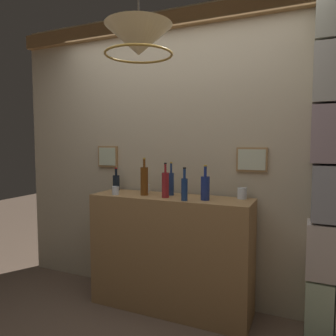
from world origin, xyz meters
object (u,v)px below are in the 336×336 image
Objects in this scene: glass_tumbler_highball at (242,193)px; liquor_bottle_mezcal at (116,182)px; liquor_bottle_whiskey at (165,184)px; liquor_bottle_vermouth at (171,183)px; liquor_bottle_bourbon at (205,187)px; glass_tumbler_rocks at (145,188)px; glass_tumbler_shot at (116,191)px; pendant_lamp at (139,41)px; liquor_bottle_amaro at (144,181)px; liquor_bottle_scotch at (184,188)px.

liquor_bottle_mezcal is at bearing 179.86° from glass_tumbler_highball.
liquor_bottle_mezcal is 2.41× the size of glass_tumbler_highball.
liquor_bottle_whiskey is 1.00× the size of liquor_bottle_vermouth.
liquor_bottle_bourbon reaches higher than glass_tumbler_highball.
glass_tumbler_rocks and glass_tumbler_shot have the same top height.
liquor_bottle_mezcal is at bearing 131.33° from pendant_lamp.
glass_tumbler_rocks is at bearing 51.23° from glass_tumbler_shot.
liquor_bottle_amaro is 4.41× the size of glass_tumbler_shot.
liquor_bottle_scotch is 0.55m from glass_tumbler_rocks.
liquor_bottle_amaro is at bearing 19.30° from glass_tumbler_shot.
liquor_bottle_whiskey is 1.16m from pendant_lamp.
liquor_bottle_vermouth reaches higher than glass_tumbler_highball.
pendant_lamp is (0.69, -0.79, 1.03)m from liquor_bottle_mezcal.
liquor_bottle_amaro reaches higher than glass_tumbler_shot.
liquor_bottle_whiskey reaches higher than glass_tumbler_highball.
liquor_bottle_vermouth is 0.50m from glass_tumbler_shot.
liquor_bottle_mezcal reaches higher than glass_tumbler_rocks.
liquor_bottle_bourbon is 0.57× the size of pendant_lamp.
liquor_bottle_whiskey is 3.94× the size of glass_tumbler_shot.
liquor_bottle_amaro is 0.56m from liquor_bottle_bourbon.
glass_tumbler_highball is (0.41, 0.27, -0.06)m from liquor_bottle_scotch.
liquor_bottle_bourbon is at bearing -14.02° from glass_tumbler_rocks.
glass_tumbler_highball is at bearing 6.67° from liquor_bottle_vermouth.
pendant_lamp is (0.36, -0.76, 1.07)m from glass_tumbler_rocks.
liquor_bottle_amaro is at bearing -65.55° from glass_tumbler_rocks.
pendant_lamp is (0.08, -0.59, 1.00)m from liquor_bottle_whiskey.
liquor_bottle_mezcal is 0.34m from glass_tumbler_rocks.
liquor_bottle_whiskey reaches higher than liquor_bottle_mezcal.
pendant_lamp is (0.08, -0.72, 1.00)m from liquor_bottle_vermouth.
glass_tumbler_rocks is (-0.28, 0.05, -0.07)m from liquor_bottle_vermouth.
glass_tumbler_shot is (-0.46, -0.18, -0.07)m from liquor_bottle_vermouth.
liquor_bottle_vermouth is (0.62, -0.07, 0.03)m from liquor_bottle_mezcal.
liquor_bottle_scotch is 1.14m from pendant_lamp.
glass_tumbler_highball is at bearing 18.40° from liquor_bottle_whiskey.
liquor_bottle_amaro is at bearing 115.37° from pendant_lamp.
liquor_bottle_bourbon reaches higher than liquor_bottle_scotch.
glass_tumbler_shot is at bearing -174.26° from liquor_bottle_whiskey.
liquor_bottle_mezcal is 0.82× the size of liquor_bottle_scotch.
liquor_bottle_whiskey is 3.23× the size of glass_tumbler_highball.
liquor_bottle_mezcal is 0.44× the size of pendant_lamp.
liquor_bottle_scotch is 0.28m from liquor_bottle_vermouth.
liquor_bottle_bourbon reaches higher than glass_tumbler_shot.
liquor_bottle_mezcal is 0.86m from liquor_bottle_scotch.
liquor_bottle_bourbon is 1.21m from pendant_lamp.
liquor_bottle_mezcal is 0.65m from liquor_bottle_whiskey.
liquor_bottle_scotch is 0.94× the size of liquor_bottle_bourbon.
liquor_bottle_mezcal is at bearing 157.48° from liquor_bottle_amaro.
liquor_bottle_mezcal is 0.62m from liquor_bottle_vermouth.
liquor_bottle_scotch is at bearing -1.99° from glass_tumbler_shot.
pendant_lamp is at bearing -123.88° from glass_tumbler_highball.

